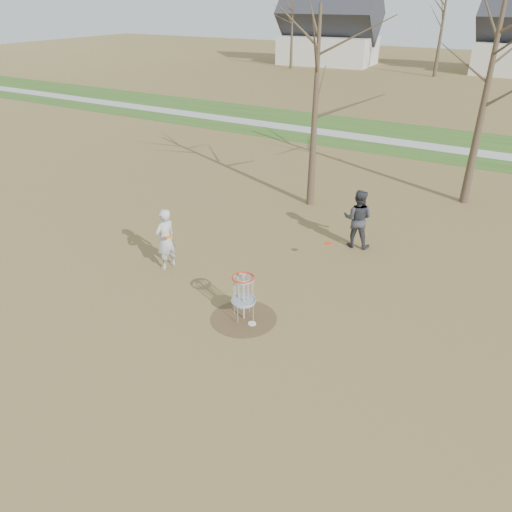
{
  "coord_description": "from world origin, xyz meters",
  "views": [
    {
      "loc": [
        5.95,
        -9.44,
        7.8
      ],
      "look_at": [
        -0.5,
        1.5,
        1.1
      ],
      "focal_mm": 35.0,
      "sensor_mm": 36.0,
      "label": 1
    }
  ],
  "objects": [
    {
      "name": "player_throwing",
      "position": [
        1.03,
        5.72,
        1.02
      ],
      "size": [
        1.11,
        0.93,
        2.05
      ],
      "primitive_type": "imported",
      "rotation": [
        0.0,
        0.0,
        3.31
      ],
      "color": "#333237",
      "rests_on": "ground"
    },
    {
      "name": "dirt_circle",
      "position": [
        0.0,
        0.0,
        0.01
      ],
      "size": [
        1.8,
        1.8,
        0.01
      ],
      "primitive_type": "cylinder",
      "color": "#47331E",
      "rests_on": "ground"
    },
    {
      "name": "ground",
      "position": [
        0.0,
        0.0,
        0.0
      ],
      "size": [
        160.0,
        160.0,
        0.0
      ],
      "primitive_type": "plane",
      "color": "brown",
      "rests_on": "ground"
    },
    {
      "name": "green_band",
      "position": [
        0.0,
        21.0,
        0.01
      ],
      "size": [
        160.0,
        8.0,
        0.01
      ],
      "primitive_type": "cube",
      "color": "#2D5119",
      "rests_on": "ground"
    },
    {
      "name": "discs_in_play",
      "position": [
        -1.13,
        2.43,
        1.06
      ],
      "size": [
        4.26,
        3.03,
        0.43
      ],
      "color": "#FF2A0D",
      "rests_on": "ground"
    },
    {
      "name": "disc_grounded",
      "position": [
        0.33,
        -0.11,
        0.02
      ],
      "size": [
        0.22,
        0.22,
        0.02
      ],
      "primitive_type": "cylinder",
      "color": "silver",
      "rests_on": "dirt_circle"
    },
    {
      "name": "footpath",
      "position": [
        0.0,
        20.0,
        0.01
      ],
      "size": [
        160.0,
        1.5,
        0.01
      ],
      "primitive_type": "cube",
      "color": "#9E9E99",
      "rests_on": "green_band"
    },
    {
      "name": "disc_golf_basket",
      "position": [
        0.0,
        0.0,
        0.91
      ],
      "size": [
        0.64,
        0.64,
        1.35
      ],
      "color": "#9EA3AD",
      "rests_on": "ground"
    },
    {
      "name": "player_standing",
      "position": [
        -3.61,
        1.2,
        1.0
      ],
      "size": [
        0.59,
        0.8,
        2.0
      ],
      "primitive_type": "imported",
      "rotation": [
        0.0,
        0.0,
        -1.74
      ],
      "color": "#B0B0B0",
      "rests_on": "ground"
    }
  ]
}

